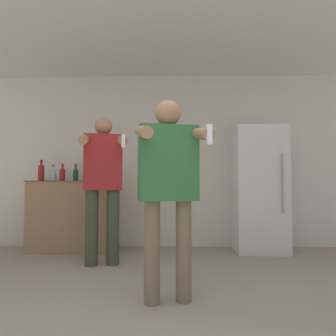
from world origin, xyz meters
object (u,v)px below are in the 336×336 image
at_px(bottle_dark_rum, 62,174).
at_px(bottle_amber_bourbon, 76,174).
at_px(bottle_short_whiskey, 104,173).
at_px(person_woman_foreground, 168,179).
at_px(refrigerator, 259,189).
at_px(bottle_tall_gin, 41,172).
at_px(person_man_side, 103,180).
at_px(bottle_red_label, 53,175).

relative_size(bottle_dark_rum, bottle_amber_bourbon, 0.95).
xyz_separation_m(bottle_dark_rum, bottle_amber_bourbon, (0.19, -0.00, -0.00)).
xyz_separation_m(bottle_short_whiskey, person_woman_foreground, (0.95, -1.97, -0.12)).
xyz_separation_m(refrigerator, bottle_tall_gin, (-3.02, -0.02, 0.23)).
xyz_separation_m(bottle_tall_gin, bottle_short_whiskey, (0.88, 0.00, -0.01)).
relative_size(bottle_amber_bourbon, person_man_side, 0.15).
bearing_deg(bottle_tall_gin, person_woman_foreground, -47.17).
height_order(bottle_tall_gin, bottle_red_label, bottle_tall_gin).
bearing_deg(bottle_red_label, bottle_dark_rum, 0.00).
relative_size(bottle_red_label, person_man_side, 0.14).
relative_size(bottle_tall_gin, bottle_red_label, 1.30).
relative_size(bottle_amber_bourbon, bottle_short_whiskey, 0.86).
bearing_deg(person_man_side, person_woman_foreground, -56.21).
bearing_deg(refrigerator, person_woman_foreground, -121.14).
bearing_deg(bottle_short_whiskey, bottle_dark_rum, 180.00).
xyz_separation_m(bottle_amber_bourbon, person_woman_foreground, (1.34, -1.97, -0.10)).
height_order(refrigerator, bottle_dark_rum, refrigerator).
bearing_deg(person_man_side, bottle_short_whiskey, 102.04).
relative_size(refrigerator, bottle_short_whiskey, 5.64).
bearing_deg(bottle_red_label, bottle_short_whiskey, 0.00).
distance_m(bottle_short_whiskey, person_woman_foreground, 2.19).
relative_size(refrigerator, bottle_red_label, 7.42).
distance_m(bottle_dark_rum, bottle_red_label, 0.13).
relative_size(bottle_tall_gin, bottle_short_whiskey, 0.99).
height_order(bottle_dark_rum, person_man_side, person_man_side).
bearing_deg(bottle_tall_gin, person_man_side, -37.69).
relative_size(bottle_dark_rum, bottle_red_label, 1.07).
distance_m(refrigerator, person_man_side, 2.14).
xyz_separation_m(bottle_dark_rum, person_man_side, (0.75, -0.81, -0.09)).
bearing_deg(person_woman_foreground, bottle_amber_bourbon, 124.20).
xyz_separation_m(bottle_short_whiskey, bottle_red_label, (-0.71, 0.00, -0.02)).
relative_size(refrigerator, person_man_side, 1.00).
xyz_separation_m(refrigerator, bottle_dark_rum, (-2.72, -0.02, 0.21)).
distance_m(bottle_dark_rum, bottle_amber_bourbon, 0.19).
bearing_deg(bottle_red_label, person_woman_foreground, -49.88).
relative_size(bottle_amber_bourbon, bottle_red_label, 1.13).
bearing_deg(bottle_short_whiskey, person_woman_foreground, -64.31).
xyz_separation_m(bottle_tall_gin, bottle_amber_bourbon, (0.49, 0.00, -0.03)).
bearing_deg(bottle_tall_gin, refrigerator, 0.32).
xyz_separation_m(bottle_tall_gin, person_woman_foreground, (1.82, -1.97, -0.13)).
relative_size(bottle_dark_rum, person_woman_foreground, 0.16).
relative_size(bottle_tall_gin, bottle_amber_bourbon, 1.15).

